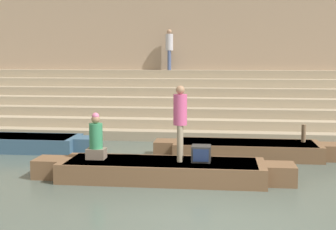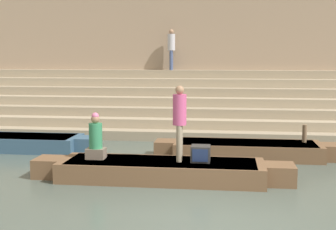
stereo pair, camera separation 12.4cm
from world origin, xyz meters
TOP-DOWN VIEW (x-y plane):
  - ground_plane at (0.00, 0.00)m, footprint 120.00×120.00m
  - ghat_steps at (0.00, 9.80)m, footprint 36.00×4.32m
  - back_wall at (0.00, 11.93)m, footprint 34.20×1.28m
  - rowboat_main at (-1.10, 2.27)m, footprint 5.92×1.45m
  - person_standing at (-0.69, 2.33)m, footprint 0.31×0.31m
  - person_rowing at (-2.64, 2.33)m, footprint 0.43×0.34m
  - tv_set at (-0.22, 2.33)m, footprint 0.43×0.43m
  - moored_boat_shore at (-6.15, 5.16)m, footprint 5.48×1.33m
  - moored_boat_distant at (0.93, 4.91)m, footprint 5.14×1.33m
  - mooring_post at (2.49, 5.14)m, footprint 0.12×0.12m
  - person_on_steps at (-1.94, 11.03)m, footprint 0.30×0.30m

SIDE VIEW (x-z plane):
  - ground_plane at x=0.00m, z-range 0.00..0.00m
  - moored_boat_distant at x=0.93m, z-range 0.02..0.45m
  - moored_boat_shore at x=-6.15m, z-range 0.02..0.45m
  - rowboat_main at x=-1.10m, z-range 0.02..0.46m
  - mooring_post at x=2.49m, z-range 0.00..0.92m
  - tv_set at x=-0.22m, z-range 0.44..0.80m
  - ghat_steps at x=0.00m, z-range -0.32..1.92m
  - person_rowing at x=-2.64m, z-range 0.35..1.42m
  - person_standing at x=-0.69m, z-range 0.58..2.29m
  - person_on_steps at x=-1.94m, z-range 2.37..4.01m
  - back_wall at x=0.00m, z-range -0.03..7.85m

